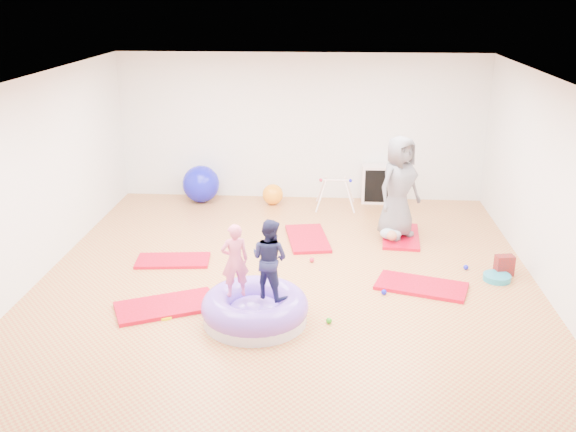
{
  "coord_description": "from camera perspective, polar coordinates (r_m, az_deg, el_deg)",
  "views": [
    {
      "loc": [
        0.57,
        -8.12,
        3.88
      ],
      "look_at": [
        0.0,
        0.3,
        0.9
      ],
      "focal_mm": 40.0,
      "sensor_mm": 36.0,
      "label": 1
    }
  ],
  "objects": [
    {
      "name": "backpack",
      "position": [
        9.73,
        18.67,
        -4.17
      ],
      "size": [
        0.28,
        0.2,
        0.3
      ],
      "primitive_type": "cube",
      "rotation": [
        0.0,
        0.0,
        0.17
      ],
      "color": "#A90D0E",
      "rests_on": "ground"
    },
    {
      "name": "gym_mat_center_back",
      "position": [
        10.54,
        1.75,
        -2.0
      ],
      "size": [
        0.82,
        1.32,
        0.05
      ],
      "primitive_type": "cube",
      "rotation": [
        0.0,
        0.0,
        1.75
      ],
      "color": "#D20037",
      "rests_on": "ground"
    },
    {
      "name": "gym_mat_rear_right",
      "position": [
        10.79,
        9.99,
        -1.79
      ],
      "size": [
        0.68,
        1.22,
        0.05
      ],
      "primitive_type": "cube",
      "rotation": [
        0.0,
        0.0,
        1.49
      ],
      "color": "#D20037",
      "rests_on": "ground"
    },
    {
      "name": "gym_mat_right",
      "position": [
        9.07,
        11.76,
        -6.12
      ],
      "size": [
        1.34,
        0.94,
        0.05
      ],
      "primitive_type": "cube",
      "rotation": [
        0.0,
        0.0,
        -0.3
      ],
      "color": "#D20037",
      "rests_on": "ground"
    },
    {
      "name": "child_navy",
      "position": [
        7.69,
        -1.65,
        -3.47
      ],
      "size": [
        0.61,
        0.57,
        1.0
      ],
      "primitive_type": "imported",
      "rotation": [
        0.0,
        0.0,
        2.63
      ],
      "color": "#1A1D45",
      "rests_on": "inflatable_cushion"
    },
    {
      "name": "infant_play_gym",
      "position": [
        11.98,
        4.24,
        2.39
      ],
      "size": [
        0.74,
        0.7,
        0.57
      ],
      "rotation": [
        0.0,
        0.0,
        -0.12
      ],
      "color": "white",
      "rests_on": "ground"
    },
    {
      "name": "adult_caregiver",
      "position": [
        10.49,
        9.81,
        2.57
      ],
      "size": [
        0.97,
        0.93,
        1.67
      ],
      "primitive_type": "imported",
      "rotation": [
        0.0,
        0.0,
        0.7
      ],
      "color": "slate",
      "rests_on": "gym_mat_rear_right"
    },
    {
      "name": "gym_mat_mid_left",
      "position": [
        9.85,
        -10.19,
        -3.92
      ],
      "size": [
        1.14,
        0.65,
        0.05
      ],
      "primitive_type": "cube",
      "rotation": [
        0.0,
        0.0,
        0.1
      ],
      "color": "#D20037",
      "rests_on": "ground"
    },
    {
      "name": "balance_disc",
      "position": [
        9.57,
        18.08,
        -5.22
      ],
      "size": [
        0.38,
        0.38,
        0.09
      ],
      "primitive_type": "cylinder",
      "color": "teal",
      "rests_on": "ground"
    },
    {
      "name": "cube_shelf",
      "position": [
        12.45,
        8.24,
        2.84
      ],
      "size": [
        0.73,
        0.36,
        0.73
      ],
      "color": "white",
      "rests_on": "ground"
    },
    {
      "name": "infant",
      "position": [
        10.51,
        9.15,
        -1.57
      ],
      "size": [
        0.35,
        0.36,
        0.21
      ],
      "color": "#A5BFD3",
      "rests_on": "gym_mat_rear_right"
    },
    {
      "name": "room",
      "position": [
        8.51,
        -0.14,
        2.51
      ],
      "size": [
        7.01,
        8.01,
        2.81
      ],
      "color": "tan",
      "rests_on": "ground"
    },
    {
      "name": "ball_pit_balls",
      "position": [
        8.68,
        5.49,
        -6.92
      ],
      "size": [
        2.51,
        2.24,
        0.08
      ],
      "color": "#279717",
      "rests_on": "ground"
    },
    {
      "name": "child_pink",
      "position": [
        7.76,
        -4.76,
        -3.61
      ],
      "size": [
        0.39,
        0.32,
        0.93
      ],
      "primitive_type": "imported",
      "rotation": [
        0.0,
        0.0,
        3.48
      ],
      "color": "pink",
      "rests_on": "inflatable_cushion"
    },
    {
      "name": "gym_mat_front_left",
      "position": [
        8.5,
        -10.77,
        -7.87
      ],
      "size": [
        1.42,
        1.11,
        0.05
      ],
      "primitive_type": "cube",
      "rotation": [
        0.0,
        0.0,
        0.44
      ],
      "color": "#D20037",
      "rests_on": "ground"
    },
    {
      "name": "inflatable_cushion",
      "position": [
        7.99,
        -2.95,
        -8.27
      ],
      "size": [
        1.33,
        1.33,
        0.42
      ],
      "rotation": [
        0.0,
        0.0,
        -0.08
      ],
      "color": "silver",
      "rests_on": "ground"
    },
    {
      "name": "yellow_toy",
      "position": [
        8.29,
        -10.86,
        -8.71
      ],
      "size": [
        0.21,
        0.21,
        0.03
      ],
      "primitive_type": "cylinder",
      "color": "#FFF200",
      "rests_on": "ground"
    },
    {
      "name": "exercise_ball_orange",
      "position": [
        12.24,
        -1.36,
        1.93
      ],
      "size": [
        0.4,
        0.4,
        0.4
      ],
      "primitive_type": "sphere",
      "color": "orange",
      "rests_on": "ground"
    },
    {
      "name": "exercise_ball_blue",
      "position": [
        12.47,
        -7.75,
        2.84
      ],
      "size": [
        0.71,
        0.71,
        0.71
      ],
      "primitive_type": "sphere",
      "color": "#1213CC",
      "rests_on": "ground"
    }
  ]
}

